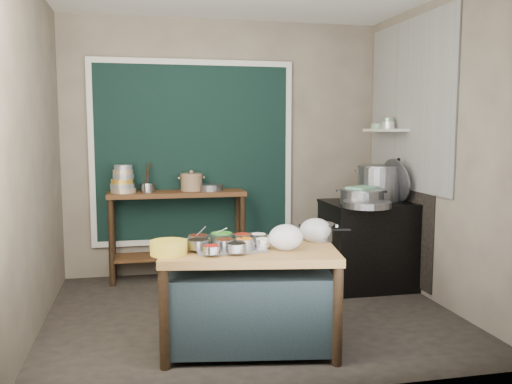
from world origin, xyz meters
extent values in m
cube|color=#2D2822|center=(0.00, 0.00, -0.01)|extent=(3.50, 3.00, 0.02)
cube|color=gray|center=(0.00, 1.51, 1.40)|extent=(3.50, 0.02, 2.80)
cube|color=gray|center=(-1.76, 0.00, 1.40)|extent=(0.02, 3.00, 2.80)
cube|color=gray|center=(1.76, 0.00, 1.40)|extent=(0.02, 3.00, 2.80)
cube|color=black|center=(-0.35, 1.47, 1.35)|extent=(2.10, 0.02, 1.90)
cube|color=#B2B2AA|center=(1.74, 0.55, 1.85)|extent=(0.02, 1.70, 1.70)
cube|color=black|center=(1.74, 0.65, 0.70)|extent=(0.01, 1.30, 1.30)
cube|color=beige|center=(1.63, 0.85, 1.60)|extent=(0.22, 0.70, 0.03)
cube|color=brown|center=(-0.17, -0.75, 0.38)|extent=(1.35, 0.91, 0.75)
cube|color=#502C17|center=(-0.55, 1.28, 0.47)|extent=(1.45, 0.40, 0.95)
cube|color=black|center=(1.35, 0.55, 0.42)|extent=(0.90, 0.68, 0.85)
cube|color=black|center=(1.35, 0.55, 0.86)|extent=(0.92, 0.69, 0.03)
cube|color=gray|center=(-0.31, -0.73, 0.76)|extent=(0.50, 0.36, 0.02)
cylinder|color=gray|center=(-0.47, -0.93, 0.80)|extent=(0.12, 0.12, 0.05)
cylinder|color=silver|center=(-0.08, -0.77, 0.80)|extent=(0.12, 0.12, 0.05)
cylinder|color=gray|center=(-0.19, -0.60, 0.80)|extent=(0.14, 0.14, 0.06)
cylinder|color=gray|center=(-0.36, -0.78, 0.80)|extent=(0.15, 0.15, 0.06)
cylinder|color=gray|center=(-0.07, -0.60, 0.80)|extent=(0.12, 0.12, 0.06)
cylinder|color=gray|center=(-0.52, -0.60, 0.80)|extent=(0.15, 0.15, 0.06)
cylinder|color=gray|center=(-0.21, -0.77, 0.80)|extent=(0.14, 0.14, 0.06)
cylinder|color=gray|center=(-0.35, -0.59, 0.81)|extent=(0.18, 0.18, 0.07)
cylinder|color=gray|center=(-0.54, -0.75, 0.80)|extent=(0.16, 0.16, 0.06)
cylinder|color=gray|center=(-0.30, -0.91, 0.80)|extent=(0.14, 0.14, 0.06)
cylinder|color=gold|center=(-0.75, -0.81, 0.80)|extent=(0.32, 0.32, 0.10)
ellipsoid|color=white|center=(0.08, -0.84, 0.84)|extent=(0.27, 0.24, 0.19)
ellipsoid|color=white|center=(0.37, -0.62, 0.84)|extent=(0.26, 0.23, 0.18)
cylinder|color=tan|center=(-1.11, 1.26, 0.97)|extent=(0.26, 0.26, 0.05)
cylinder|color=gray|center=(-1.11, 1.26, 1.02)|extent=(0.25, 0.25, 0.05)
cylinder|color=gold|center=(-1.11, 1.26, 1.07)|extent=(0.23, 0.23, 0.05)
cylinder|color=gray|center=(-1.11, 1.26, 1.12)|extent=(0.22, 0.22, 0.05)
cylinder|color=tan|center=(-1.11, 1.26, 1.17)|extent=(0.21, 0.21, 0.05)
cylinder|color=gray|center=(-1.11, 1.26, 1.22)|extent=(0.18, 0.18, 0.05)
cylinder|color=gray|center=(-0.85, 1.30, 1.00)|extent=(0.16, 0.16, 0.09)
cylinder|color=gray|center=(-0.19, 1.28, 0.98)|extent=(0.31, 0.31, 0.07)
cylinder|color=gray|center=(1.60, 0.51, 1.10)|extent=(0.17, 0.46, 0.44)
cube|color=#69AA81|center=(1.19, 0.42, 1.04)|extent=(0.34, 0.32, 0.02)
cylinder|color=gray|center=(1.14, 0.18, 0.91)|extent=(0.59, 0.59, 0.06)
cylinder|color=silver|center=(1.63, 0.79, 1.63)|extent=(0.14, 0.14, 0.04)
cylinder|color=silver|center=(1.63, 0.79, 1.67)|extent=(0.13, 0.13, 0.04)
cylinder|color=gray|center=(1.63, 0.79, 1.71)|extent=(0.12, 0.12, 0.04)
cylinder|color=gray|center=(1.63, 1.03, 1.64)|extent=(0.18, 0.18, 0.05)
camera|label=1|loc=(-0.93, -4.51, 1.61)|focal=38.00mm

